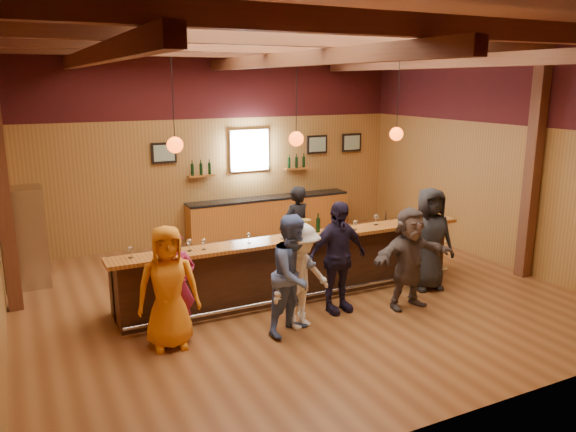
{
  "coord_description": "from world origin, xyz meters",
  "views": [
    {
      "loc": [
        -4.17,
        -8.12,
        3.61
      ],
      "look_at": [
        0.0,
        0.3,
        1.35
      ],
      "focal_mm": 35.0,
      "sensor_mm": 36.0,
      "label": 1
    }
  ],
  "objects_px": {
    "back_bar_cabinet": "(270,216)",
    "bottle_a": "(318,225)",
    "stainless_fridge": "(25,237)",
    "customer_white": "(301,276)",
    "customer_denim": "(294,274)",
    "customer_orange": "(168,287)",
    "customer_brown": "(409,258)",
    "bartender": "(296,231)",
    "customer_dark": "(429,239)",
    "bar_counter": "(293,264)",
    "ice_bucket": "(305,227)",
    "customer_navy": "(337,257)",
    "customer_redvest": "(176,286)"
  },
  "relations": [
    {
      "from": "bar_counter",
      "to": "customer_white",
      "type": "distance_m",
      "value": 1.44
    },
    {
      "from": "back_bar_cabinet",
      "to": "customer_denim",
      "type": "distance_m",
      "value": 5.35
    },
    {
      "from": "bar_counter",
      "to": "bartender",
      "type": "bearing_deg",
      "value": 59.54
    },
    {
      "from": "customer_redvest",
      "to": "customer_white",
      "type": "bearing_deg",
      "value": -19.49
    },
    {
      "from": "customer_brown",
      "to": "bottle_a",
      "type": "relative_size",
      "value": 5.06
    },
    {
      "from": "stainless_fridge",
      "to": "bottle_a",
      "type": "height_order",
      "value": "stainless_fridge"
    },
    {
      "from": "customer_denim",
      "to": "customer_orange",
      "type": "bearing_deg",
      "value": 146.06
    },
    {
      "from": "customer_orange",
      "to": "customer_navy",
      "type": "xyz_separation_m",
      "value": [
        2.72,
        0.04,
        0.04
      ]
    },
    {
      "from": "customer_orange",
      "to": "customer_dark",
      "type": "bearing_deg",
      "value": 10.4
    },
    {
      "from": "customer_navy",
      "to": "bottle_a",
      "type": "bearing_deg",
      "value": 79.92
    },
    {
      "from": "customer_brown",
      "to": "customer_dark",
      "type": "relative_size",
      "value": 0.91
    },
    {
      "from": "stainless_fridge",
      "to": "customer_brown",
      "type": "xyz_separation_m",
      "value": [
        5.51,
        -3.85,
        -0.06
      ]
    },
    {
      "from": "customer_white",
      "to": "ice_bucket",
      "type": "xyz_separation_m",
      "value": [
        0.65,
        1.1,
        0.43
      ]
    },
    {
      "from": "customer_navy",
      "to": "customer_brown",
      "type": "relative_size",
      "value": 1.08
    },
    {
      "from": "stainless_fridge",
      "to": "customer_orange",
      "type": "bearing_deg",
      "value": -64.67
    },
    {
      "from": "back_bar_cabinet",
      "to": "bottle_a",
      "type": "height_order",
      "value": "bottle_a"
    },
    {
      "from": "back_bar_cabinet",
      "to": "customer_navy",
      "type": "bearing_deg",
      "value": -101.26
    },
    {
      "from": "customer_orange",
      "to": "customer_denim",
      "type": "height_order",
      "value": "customer_denim"
    },
    {
      "from": "back_bar_cabinet",
      "to": "customer_brown",
      "type": "bearing_deg",
      "value": -87.56
    },
    {
      "from": "stainless_fridge",
      "to": "customer_redvest",
      "type": "height_order",
      "value": "stainless_fridge"
    },
    {
      "from": "stainless_fridge",
      "to": "customer_dark",
      "type": "height_order",
      "value": "customer_dark"
    },
    {
      "from": "bar_counter",
      "to": "customer_dark",
      "type": "height_order",
      "value": "customer_dark"
    },
    {
      "from": "customer_dark",
      "to": "bartender",
      "type": "distance_m",
      "value": 2.46
    },
    {
      "from": "back_bar_cabinet",
      "to": "bottle_a",
      "type": "distance_m",
      "value": 3.97
    },
    {
      "from": "customer_brown",
      "to": "ice_bucket",
      "type": "bearing_deg",
      "value": 136.34
    },
    {
      "from": "ice_bucket",
      "to": "back_bar_cabinet",
      "type": "bearing_deg",
      "value": 74.28
    },
    {
      "from": "customer_denim",
      "to": "customer_white",
      "type": "relative_size",
      "value": 1.11
    },
    {
      "from": "customer_brown",
      "to": "bottle_a",
      "type": "distance_m",
      "value": 1.61
    },
    {
      "from": "bar_counter",
      "to": "bottle_a",
      "type": "distance_m",
      "value": 0.84
    },
    {
      "from": "customer_denim",
      "to": "bottle_a",
      "type": "relative_size",
      "value": 5.4
    },
    {
      "from": "customer_denim",
      "to": "customer_brown",
      "type": "relative_size",
      "value": 1.07
    },
    {
      "from": "customer_navy",
      "to": "customer_orange",
      "type": "bearing_deg",
      "value": 177.35
    },
    {
      "from": "bar_counter",
      "to": "bartender",
      "type": "relative_size",
      "value": 3.68
    },
    {
      "from": "customer_brown",
      "to": "back_bar_cabinet",
      "type": "bearing_deg",
      "value": 92.01
    },
    {
      "from": "customer_orange",
      "to": "customer_denim",
      "type": "distance_m",
      "value": 1.79
    },
    {
      "from": "bar_counter",
      "to": "customer_denim",
      "type": "height_order",
      "value": "customer_denim"
    },
    {
      "from": "customer_dark",
      "to": "customer_denim",
      "type": "bearing_deg",
      "value": -157.31
    },
    {
      "from": "back_bar_cabinet",
      "to": "customer_redvest",
      "type": "xyz_separation_m",
      "value": [
        -3.47,
        -4.43,
        0.32
      ]
    },
    {
      "from": "back_bar_cabinet",
      "to": "customer_denim",
      "type": "height_order",
      "value": "customer_denim"
    },
    {
      "from": "customer_denim",
      "to": "bartender",
      "type": "xyz_separation_m",
      "value": [
        1.2,
        2.29,
        -0.04
      ]
    },
    {
      "from": "back_bar_cabinet",
      "to": "customer_dark",
      "type": "distance_m",
      "value": 4.58
    },
    {
      "from": "customer_white",
      "to": "customer_redvest",
      "type": "bearing_deg",
      "value": 152.5
    },
    {
      "from": "stainless_fridge",
      "to": "customer_white",
      "type": "xyz_separation_m",
      "value": [
        3.59,
        -3.76,
        -0.1
      ]
    },
    {
      "from": "customer_redvest",
      "to": "bottle_a",
      "type": "relative_size",
      "value": 4.81
    },
    {
      "from": "customer_orange",
      "to": "customer_brown",
      "type": "bearing_deg",
      "value": 2.98
    },
    {
      "from": "bottle_a",
      "to": "customer_navy",
      "type": "bearing_deg",
      "value": -96.6
    },
    {
      "from": "customer_white",
      "to": "customer_dark",
      "type": "xyz_separation_m",
      "value": [
        2.78,
        0.44,
        0.11
      ]
    },
    {
      "from": "customer_orange",
      "to": "ice_bucket",
      "type": "distance_m",
      "value": 2.74
    },
    {
      "from": "bartender",
      "to": "customer_dark",
      "type": "bearing_deg",
      "value": 118.87
    },
    {
      "from": "bartender",
      "to": "back_bar_cabinet",
      "type": "bearing_deg",
      "value": -120.4
    }
  ]
}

